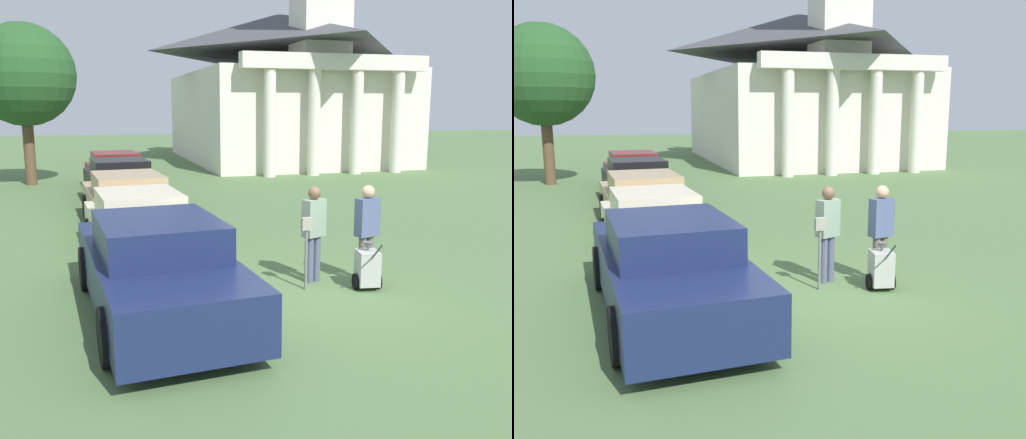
# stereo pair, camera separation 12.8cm
# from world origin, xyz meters

# --- Properties ---
(ground_plane) EXTENTS (120.00, 120.00, 0.00)m
(ground_plane) POSITION_xyz_m (0.00, 0.00, 0.00)
(ground_plane) COLOR #517042
(parked_car_navy) EXTENTS (2.38, 5.32, 1.53)m
(parked_car_navy) POSITION_xyz_m (-2.44, -0.16, 0.72)
(parked_car_navy) COLOR #19234C
(parked_car_navy) RESTS_ON ground_plane
(parked_car_cream) EXTENTS (2.21, 4.88, 1.46)m
(parked_car_cream) POSITION_xyz_m (-2.44, 3.17, 0.67)
(parked_car_cream) COLOR beige
(parked_car_cream) RESTS_ON ground_plane
(parked_car_tan) EXTENTS (2.34, 5.42, 1.45)m
(parked_car_tan) POSITION_xyz_m (-2.44, 6.48, 0.68)
(parked_car_tan) COLOR tan
(parked_car_tan) RESTS_ON ground_plane
(parked_car_black) EXTENTS (2.32, 4.90, 1.50)m
(parked_car_black) POSITION_xyz_m (-2.44, 10.21, 0.70)
(parked_car_black) COLOR black
(parked_car_black) RESTS_ON ground_plane
(parked_car_maroon) EXTENTS (2.23, 5.22, 1.50)m
(parked_car_maroon) POSITION_xyz_m (-2.44, 13.29, 0.69)
(parked_car_maroon) COLOR maroon
(parked_car_maroon) RESTS_ON ground_plane
(parking_meter) EXTENTS (0.18, 0.09, 1.28)m
(parking_meter) POSITION_xyz_m (0.17, 0.32, 0.90)
(parking_meter) COLOR slate
(parking_meter) RESTS_ON ground_plane
(person_worker) EXTENTS (0.47, 0.37, 1.75)m
(person_worker) POSITION_xyz_m (0.47, 0.71, 1.00)
(person_worker) COLOR #515670
(person_worker) RESTS_ON ground_plane
(person_supervisor) EXTENTS (0.46, 0.31, 1.78)m
(person_supervisor) POSITION_xyz_m (1.37, 0.41, 1.02)
(person_supervisor) COLOR #665B4C
(person_supervisor) RESTS_ON ground_plane
(equipment_cart) EXTENTS (0.51, 1.00, 1.00)m
(equipment_cart) POSITION_xyz_m (1.21, 0.05, 0.39)
(equipment_cart) COLOR #B2B2AD
(equipment_cart) RESTS_ON ground_plane
(church) EXTENTS (10.95, 16.52, 22.41)m
(church) POSITION_xyz_m (7.77, 23.95, 4.84)
(church) COLOR silver
(church) RESTS_ON ground_plane
(shade_tree) EXTENTS (4.05, 4.05, 6.43)m
(shade_tree) POSITION_xyz_m (-5.66, 16.32, 4.38)
(shade_tree) COLOR brown
(shade_tree) RESTS_ON ground_plane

